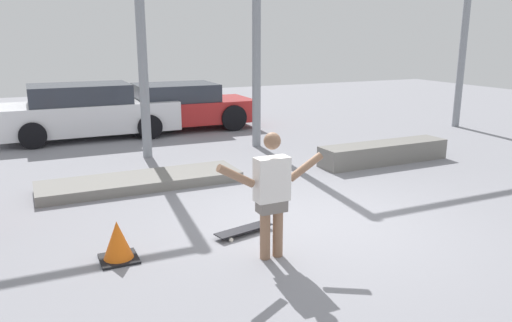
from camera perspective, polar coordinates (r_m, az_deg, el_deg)
name	(u,v)px	position (r m, az deg, el deg)	size (l,w,h in m)	color
ground_plane	(319,223)	(7.17, 7.18, -7.02)	(36.00, 36.00, 0.00)	gray
skateboarder	(272,190)	(5.78, 1.82, -3.39)	(1.36, 0.21, 1.52)	#8C664C
skateboard	(244,230)	(6.71, -1.39, -7.84)	(0.86, 0.39, 0.08)	black
grind_box	(384,153)	(10.71, 14.40, 0.93)	(2.89, 0.62, 0.42)	slate
manual_pad	(141,181)	(9.00, -12.96, -2.28)	(3.48, 0.99, 0.17)	slate
canopy_support_right	(373,7)	(13.34, 13.18, 16.77)	(6.58, 0.20, 5.11)	gray
parked_car_white	(87,112)	(13.58, -18.79, 5.35)	(4.41, 1.92, 1.38)	white
parked_car_red	(180,107)	(14.24, -8.68, 6.17)	(4.00, 2.01, 1.27)	red
traffic_cone	(118,241)	(6.13, -15.53, -8.84)	(0.43, 0.43, 0.49)	black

